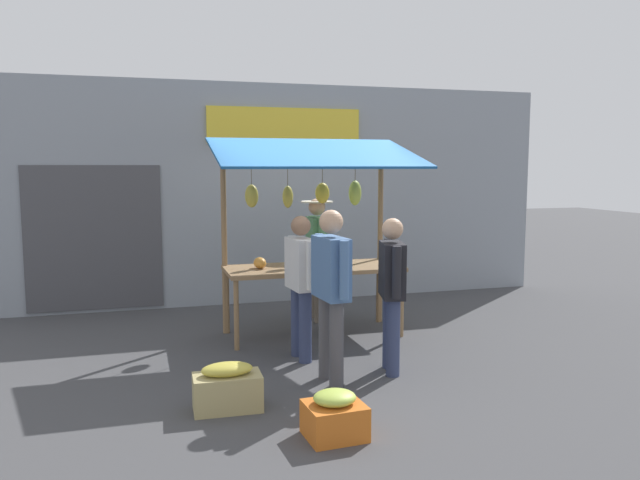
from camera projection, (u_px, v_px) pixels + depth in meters
ground_plane at (313, 335)px, 8.00m from camera, size 40.00×40.00×0.00m
street_backdrop at (272, 194)px, 9.88m from camera, size 9.00×0.30×3.40m
market_stall at (313, 214)px, 7.84m from camera, size 2.50×1.46×2.50m
vendor_with_sunhat at (317, 248)px, 8.67m from camera, size 0.44×0.72×1.70m
shopper_in_grey_tee at (331, 283)px, 6.12m from camera, size 0.27×0.72×1.72m
shopper_with_shopping_bag at (392, 284)px, 6.45m from camera, size 0.33×0.67×1.61m
shopper_in_striped_shirt at (301, 277)px, 6.89m from camera, size 0.26×0.69×1.60m
produce_crate_near at (335, 416)px, 4.95m from camera, size 0.48×0.43×0.38m
produce_crate_side at (227, 388)px, 5.51m from camera, size 0.60×0.35×0.43m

